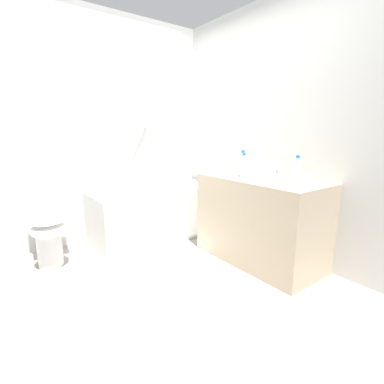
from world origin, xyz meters
name	(u,v)px	position (x,y,z in m)	size (l,w,h in m)	color
ground_plane	(142,280)	(0.00, 0.00, 0.00)	(3.90, 3.90, 0.00)	#9E9389
wall_back_tiled	(86,130)	(0.00, 1.23, 1.28)	(3.30, 0.10, 2.57)	silver
wall_right_mirror	(262,130)	(1.50, 0.00, 1.28)	(0.10, 2.77, 2.57)	silver
bathtub	(155,212)	(0.62, 0.85, 0.32)	(1.47, 0.67, 1.39)	silver
toilet	(47,228)	(-0.56, 0.82, 0.37)	(0.38, 0.49, 0.72)	white
vanity_counter	(260,220)	(1.14, -0.33, 0.42)	(0.62, 1.21, 0.83)	tan
sink_basin	(264,177)	(1.10, -0.39, 0.86)	(0.29, 0.29, 0.05)	white
sink_faucet	(276,174)	(1.27, -0.39, 0.87)	(0.13, 0.15, 0.09)	#A0A0A5
water_bottle_0	(244,166)	(1.04, -0.18, 0.94)	(0.06, 0.06, 0.23)	silver
water_bottle_1	(297,171)	(1.10, -0.72, 0.95)	(0.06, 0.06, 0.25)	silver
water_bottle_2	(243,164)	(1.10, -0.11, 0.95)	(0.06, 0.06, 0.25)	silver
drinking_glass_0	(308,180)	(1.12, -0.82, 0.88)	(0.07, 0.07, 0.10)	white
drinking_glass_1	(225,169)	(1.04, 0.08, 0.88)	(0.07, 0.07, 0.10)	white
bath_mat	(172,255)	(0.49, 0.27, 0.01)	(0.66, 0.40, 0.01)	white
toilet_paper_roll	(28,263)	(-0.76, 0.83, 0.07)	(0.11, 0.11, 0.13)	white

